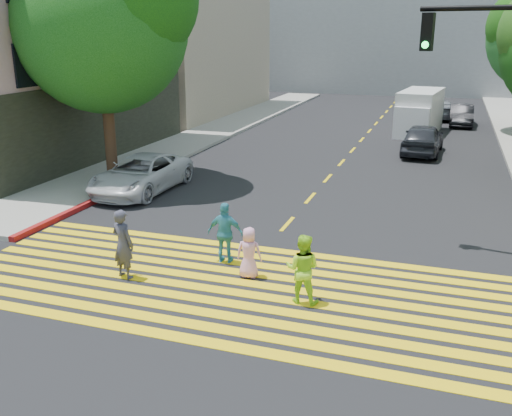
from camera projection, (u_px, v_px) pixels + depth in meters
The scene contains 17 objects.
ground at pixel (211, 311), 12.04m from camera, with size 120.00×120.00×0.00m, color black.
sidewalk_left at pixel (224, 127), 34.52m from camera, with size 3.00×40.00×0.15m, color gray.
curb_red at pixel (94, 201), 19.56m from camera, with size 0.20×8.00×0.16m, color maroon.
crosswalk at pixel (232, 286), 13.19m from camera, with size 13.40×5.30×0.01m.
lane_line at pixel (366, 135), 32.39m from camera, with size 0.12×34.40×0.01m.
building_left_tan at pixel (156, 41), 40.78m from camera, with size 12.00×16.00×10.00m, color tan.
backdrop_block at pixel (409, 27), 53.68m from camera, with size 30.00×8.00×12.00m, color gray.
tree_left at pixel (103, 15), 20.67m from camera, with size 7.88×7.50×9.20m.
pedestrian_man at pixel (123, 244), 13.46m from camera, with size 0.62×0.41×1.70m, color #363646.
pedestrian_woman at pixel (303, 269), 12.23m from camera, with size 0.76×0.59×1.55m, color #A2E727.
pedestrian_child at pixel (249, 253), 13.53m from camera, with size 0.61×0.40×1.25m, color #E197C1.
pedestrian_extra at pixel (225, 233), 14.36m from camera, with size 0.93×0.39×1.58m, color teal.
white_sedan at pixel (141, 174), 20.81m from camera, with size 2.20×4.76×1.32m, color silver.
dark_car_near at pixel (423, 139), 27.20m from camera, with size 1.74×4.33×1.48m, color black.
silver_car at pixel (440, 109), 38.29m from camera, with size 1.79×4.40×1.28m, color #91949D.
dark_car_parked at pixel (461, 115), 35.52m from camera, with size 1.38×3.96×1.30m, color black.
white_van at pixel (419, 113), 32.59m from camera, with size 2.50×5.36×2.44m.
Camera 1 is at (4.39, -9.97, 5.66)m, focal length 40.00 mm.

